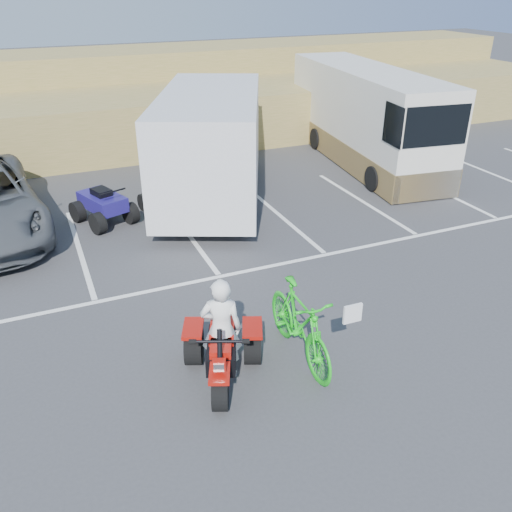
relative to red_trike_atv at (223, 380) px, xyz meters
name	(u,v)px	position (x,y,z in m)	size (l,w,h in m)	color
ground	(264,335)	(1.13, 0.87, 0.00)	(100.00, 100.00, 0.00)	#3B3B3D
parking_stripes	(230,240)	(1.99, 4.93, 0.00)	(28.00, 5.16, 0.01)	white
grass_embankment	(110,100)	(1.13, 16.35, 1.42)	(40.00, 8.50, 3.10)	olive
red_trike_atv	(223,380)	(0.00, 0.00, 0.00)	(1.33, 1.77, 1.15)	#9F1009
rider	(221,329)	(0.06, 0.14, 0.91)	(0.66, 0.44, 1.82)	white
green_dirt_bike	(300,324)	(1.43, 0.06, 0.69)	(0.65, 2.30, 1.38)	#14BF19
cargo_trailer	(211,144)	(2.53, 7.78, 1.67)	(5.10, 7.13, 3.09)	silver
rv_motorhome	(364,122)	(8.73, 9.37, 1.35)	(3.28, 8.88, 3.12)	silver
quad_atv_blue	(105,222)	(-0.71, 7.32, 0.00)	(1.21, 1.62, 1.06)	navy
quad_atv_green	(166,212)	(0.97, 7.37, 0.00)	(1.04, 1.39, 0.91)	#145B1D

